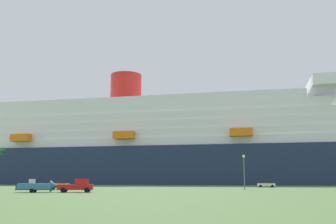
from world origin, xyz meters
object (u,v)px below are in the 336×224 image
at_px(pickup_truck, 77,186).
at_px(small_boat_on_trailer, 40,186).
at_px(parked_car_yellow_taxi, 60,184).
at_px(parked_car_white_van, 266,184).
at_px(street_lamp, 244,167).
at_px(cruise_ship, 193,149).

distance_m(pickup_truck, small_boat_on_trailer, 5.98).
xyz_separation_m(small_boat_on_trailer, parked_car_yellow_taxi, (-12.65, 37.01, -0.13)).
distance_m(pickup_truck, parked_car_white_van, 57.41).
relative_size(street_lamp, parked_car_yellow_taxi, 1.53).
relative_size(cruise_ship, small_boat_on_trailer, 30.79).
bearing_deg(pickup_truck, street_lamp, 36.35).
xyz_separation_m(pickup_truck, parked_car_yellow_taxi, (-18.49, 35.72, -0.21)).
relative_size(small_boat_on_trailer, parked_car_yellow_taxi, 1.60).
height_order(cruise_ship, street_lamp, cruise_ship).
bearing_deg(street_lamp, small_boat_on_trailer, -147.12).
height_order(pickup_truck, street_lamp, street_lamp).
xyz_separation_m(cruise_ship, pickup_truck, (-10.57, -98.91, -13.15)).
distance_m(small_boat_on_trailer, street_lamp, 40.12).
bearing_deg(parked_car_white_van, cruise_ship, 114.21).
xyz_separation_m(small_boat_on_trailer, street_lamp, (33.55, 21.68, 3.70)).
xyz_separation_m(small_boat_on_trailer, parked_car_white_van, (40.20, 47.28, -0.13)).
bearing_deg(cruise_ship, parked_car_yellow_taxi, -114.70).
xyz_separation_m(pickup_truck, parked_car_white_van, (34.36, 45.99, -0.21)).
bearing_deg(pickup_truck, small_boat_on_trailer, -167.54).
bearing_deg(cruise_ship, small_boat_on_trailer, -99.30).
relative_size(cruise_ship, parked_car_yellow_taxi, 49.32).
height_order(street_lamp, parked_car_white_van, street_lamp).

